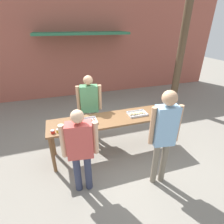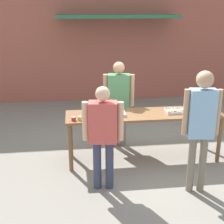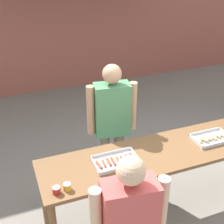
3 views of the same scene
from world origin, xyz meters
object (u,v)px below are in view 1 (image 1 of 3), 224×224
(condiment_jar_ketchup, at_px, (58,131))
(person_server_behind_table, at_px, (89,103))
(person_customer_holding_hotdog, at_px, (80,146))
(person_customer_with_cup, at_px, (164,131))
(food_tray_sausages, at_px, (86,122))
(food_tray_buns, at_px, (137,113))
(beer_cup, at_px, (167,113))
(condiment_jar_mustard, at_px, (53,132))
(utility_pole, at_px, (188,13))

(condiment_jar_ketchup, height_order, person_server_behind_table, person_server_behind_table)
(person_customer_holding_hotdog, xyz_separation_m, person_customer_with_cup, (1.35, -0.25, 0.18))
(food_tray_sausages, xyz_separation_m, food_tray_buns, (1.15, 0.00, 0.01))
(condiment_jar_ketchup, distance_m, beer_cup, 2.34)
(food_tray_buns, relative_size, condiment_jar_ketchup, 5.80)
(condiment_jar_mustard, xyz_separation_m, person_customer_holding_hotdog, (0.42, -0.63, 0.03))
(food_tray_sausages, bearing_deg, condiment_jar_ketchup, -159.37)
(food_tray_buns, bearing_deg, food_tray_sausages, -179.89)
(person_customer_with_cup, bearing_deg, condiment_jar_ketchup, -20.46)
(person_customer_holding_hotdog, height_order, utility_pole, utility_pole)
(person_customer_with_cup, bearing_deg, food_tray_sausages, -37.00)
(condiment_jar_ketchup, bearing_deg, person_server_behind_table, 48.31)
(beer_cup, bearing_deg, condiment_jar_mustard, -179.91)
(food_tray_buns, xyz_separation_m, person_customer_with_cup, (-0.03, -1.10, 0.22))
(beer_cup, bearing_deg, utility_pole, 50.18)
(food_tray_buns, distance_m, person_server_behind_table, 1.15)
(person_server_behind_table, distance_m, person_customer_holding_hotdog, 1.56)
(food_tray_sausages, relative_size, condiment_jar_ketchup, 6.25)
(person_server_behind_table, height_order, utility_pole, utility_pole)
(food_tray_buns, relative_size, person_customer_holding_hotdog, 0.26)
(person_server_behind_table, bearing_deg, food_tray_buns, -25.16)
(food_tray_buns, xyz_separation_m, utility_pole, (2.28, 1.76, 2.08))
(condiment_jar_ketchup, height_order, utility_pole, utility_pole)
(person_server_behind_table, distance_m, person_customer_with_cup, 1.97)
(person_customer_holding_hotdog, bearing_deg, food_tray_sausages, -98.03)
(food_tray_sausages, relative_size, food_tray_buns, 1.08)
(food_tray_sausages, relative_size, person_customer_with_cup, 0.25)
(condiment_jar_mustard, bearing_deg, person_server_behind_table, 45.09)
(beer_cup, height_order, person_customer_holding_hotdog, person_customer_holding_hotdog)
(food_tray_buns, height_order, beer_cup, beer_cup)
(food_tray_sausages, bearing_deg, food_tray_buns, 0.11)
(condiment_jar_ketchup, bearing_deg, food_tray_buns, 7.07)
(beer_cup, bearing_deg, person_server_behind_table, 151.38)
(food_tray_buns, height_order, person_customer_with_cup, person_customer_with_cup)
(utility_pole, bearing_deg, beer_cup, -129.82)
(condiment_jar_mustard, height_order, condiment_jar_ketchup, same)
(beer_cup, xyz_separation_m, person_server_behind_table, (-1.58, 0.86, 0.07))
(food_tray_sausages, distance_m, food_tray_buns, 1.15)
(condiment_jar_mustard, distance_m, condiment_jar_ketchup, 0.10)
(food_tray_buns, bearing_deg, person_server_behind_table, 145.70)
(person_customer_with_cup, bearing_deg, food_tray_buns, -84.10)
(condiment_jar_ketchup, height_order, person_customer_holding_hotdog, person_customer_holding_hotdog)
(condiment_jar_mustard, distance_m, person_customer_holding_hotdog, 0.76)
(person_customer_holding_hotdog, bearing_deg, food_tray_buns, -140.85)
(beer_cup, height_order, person_customer_with_cup, person_customer_with_cup)
(food_tray_buns, height_order, condiment_jar_ketchup, condiment_jar_ketchup)
(food_tray_buns, bearing_deg, utility_pole, 37.68)
(condiment_jar_ketchup, distance_m, person_customer_holding_hotdog, 0.72)
(food_tray_sausages, bearing_deg, person_customer_holding_hotdog, -105.60)
(person_server_behind_table, xyz_separation_m, person_customer_with_cup, (0.91, -1.75, 0.12))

